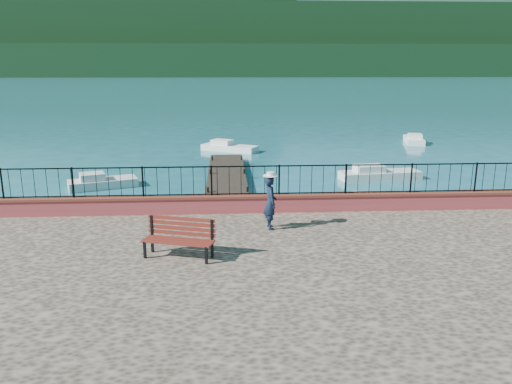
{
  "coord_description": "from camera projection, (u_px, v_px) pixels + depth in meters",
  "views": [
    {
      "loc": [
        -2.01,
        -12.08,
        5.86
      ],
      "look_at": [
        -1.16,
        2.0,
        2.3
      ],
      "focal_mm": 35.0,
      "sensor_mm": 36.0,
      "label": 1
    }
  ],
  "objects": [
    {
      "name": "companion_hill",
      "position": [
        420.0,
        72.0,
        568.17
      ],
      "size": [
        448.0,
        384.0,
        180.0
      ],
      "primitive_type": "ellipsoid",
      "color": "#142D23",
      "rests_on": "ground"
    },
    {
      "name": "parapet",
      "position": [
        288.0,
        203.0,
        16.46
      ],
      "size": [
        28.0,
        0.46,
        0.58
      ],
      "primitive_type": "cube",
      "color": "#AA3D3F",
      "rests_on": "promenade"
    },
    {
      "name": "foothills",
      "position": [
        227.0,
        43.0,
        356.3
      ],
      "size": [
        900.0,
        120.0,
        44.0
      ],
      "primitive_type": "cube",
      "color": "black",
      "rests_on": "ground"
    },
    {
      "name": "hat",
      "position": [
        271.0,
        174.0,
        14.38
      ],
      "size": [
        0.44,
        0.44,
        0.12
      ],
      "primitive_type": "cylinder",
      "color": "white",
      "rests_on": "person"
    },
    {
      "name": "park_bench",
      "position": [
        179.0,
        246.0,
        12.46
      ],
      "size": [
        1.87,
        1.07,
        0.99
      ],
      "rotation": [
        0.0,
        0.0,
        -0.29
      ],
      "color": "black",
      "rests_on": "promenade"
    },
    {
      "name": "ground",
      "position": [
        304.0,
        294.0,
        13.24
      ],
      "size": [
        2000.0,
        2000.0,
        0.0
      ],
      "primitive_type": "plane",
      "color": "#19596B",
      "rests_on": "ground"
    },
    {
      "name": "boat_5",
      "position": [
        414.0,
        138.0,
        39.31
      ],
      "size": [
        2.12,
        3.74,
        0.8
      ],
      "primitive_type": "cube",
      "rotation": [
        0.0,
        0.0,
        1.32
      ],
      "color": "white",
      "rests_on": "ground"
    },
    {
      "name": "boat_0",
      "position": [
        103.0,
        180.0,
        24.76
      ],
      "size": [
        3.51,
        2.37,
        0.8
      ],
      "primitive_type": "cube",
      "rotation": [
        0.0,
        0.0,
        0.36
      ],
      "color": "silver",
      "rests_on": "ground"
    },
    {
      "name": "person",
      "position": [
        270.0,
        202.0,
        14.59
      ],
      "size": [
        0.45,
        0.62,
        1.58
      ],
      "primitive_type": "imported",
      "rotation": [
        0.0,
        0.0,
        1.71
      ],
      "color": "black",
      "rests_on": "promenade"
    },
    {
      "name": "boat_2",
      "position": [
        380.0,
        172.0,
        26.63
      ],
      "size": [
        4.42,
        1.85,
        0.8
      ],
      "primitive_type": "cube",
      "rotation": [
        0.0,
        0.0,
        0.13
      ],
      "color": "silver",
      "rests_on": "ground"
    },
    {
      "name": "far_forest",
      "position": [
        228.0,
        61.0,
        301.4
      ],
      "size": [
        900.0,
        60.0,
        18.0
      ],
      "primitive_type": "cube",
      "color": "black",
      "rests_on": "ground"
    },
    {
      "name": "boat_4",
      "position": [
        230.0,
        145.0,
        35.48
      ],
      "size": [
        4.17,
        3.08,
        0.8
      ],
      "primitive_type": "cube",
      "rotation": [
        0.0,
        0.0,
        -0.5
      ],
      "color": "white",
      "rests_on": "ground"
    },
    {
      "name": "dock",
      "position": [
        227.0,
        185.0,
        24.7
      ],
      "size": [
        2.0,
        16.0,
        0.3
      ],
      "primitive_type": "cube",
      "color": "#2D231C",
      "rests_on": "ground"
    },
    {
      "name": "railing",
      "position": [
        288.0,
        180.0,
        16.27
      ],
      "size": [
        27.0,
        0.05,
        0.95
      ],
      "primitive_type": "cube",
      "color": "black",
      "rests_on": "parapet"
    }
  ]
}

